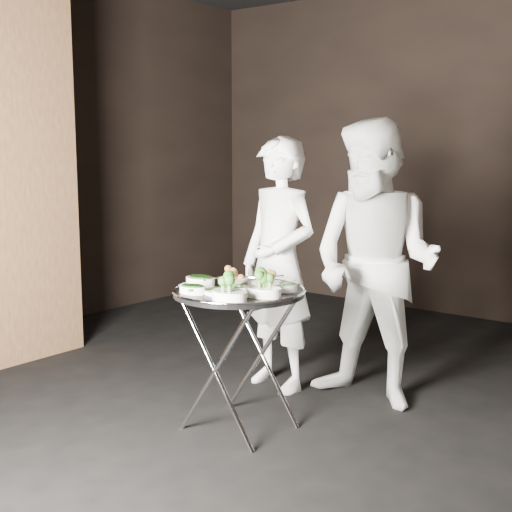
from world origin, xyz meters
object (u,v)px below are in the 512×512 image
Objects in this scene: tray_stand at (239,353)px; waiter_right at (375,264)px; waiter_left at (279,264)px; serving_tray at (239,291)px.

waiter_right is at bearing 64.53° from tray_stand.
tray_stand is at bearing -60.25° from waiter_left.
tray_stand is 0.34m from serving_tray.
waiter_right reaches higher than tray_stand.
tray_stand is 0.48× the size of waiter_left.
serving_tray is 0.45× the size of waiter_left.
tray_stand is 0.83m from waiter_left.
serving_tray is 0.90m from waiter_right.
waiter_left is 0.94× the size of waiter_right.
tray_stand is 0.99m from waiter_right.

